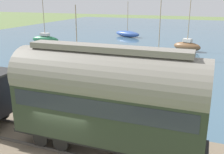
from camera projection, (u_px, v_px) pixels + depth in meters
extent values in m
cube|color=#426075|center=(181.00, 36.00, 50.79)|extent=(80.00, 80.00, 0.01)
cube|color=#756651|center=(74.00, 149.00, 12.38)|extent=(5.08, 56.00, 0.49)
cube|color=#4C4742|center=(66.00, 153.00, 11.58)|extent=(0.07, 54.88, 0.12)
cube|color=#4C4742|center=(82.00, 136.00, 13.01)|extent=(0.07, 54.88, 0.12)
cylinder|color=black|center=(2.00, 111.00, 14.51)|extent=(0.12, 0.92, 0.92)
cylinder|color=black|center=(177.00, 146.00, 11.32)|extent=(0.12, 0.76, 0.76)
cylinder|color=black|center=(153.00, 141.00, 11.68)|extent=(0.12, 0.76, 0.76)
cylinder|color=black|center=(61.00, 143.00, 11.53)|extent=(0.12, 0.76, 0.76)
cylinder|color=black|center=(78.00, 127.00, 12.96)|extent=(0.12, 0.76, 0.76)
cylinder|color=black|center=(40.00, 139.00, 11.88)|extent=(0.12, 0.76, 0.76)
cylinder|color=black|center=(59.00, 123.00, 13.31)|extent=(0.12, 0.76, 0.76)
cube|color=black|center=(107.00, 136.00, 11.51)|extent=(2.05, 8.42, 0.16)
cube|color=#2D3828|center=(107.00, 108.00, 11.13)|extent=(2.28, 8.09, 2.49)
cube|color=#2D333D|center=(107.00, 99.00, 11.00)|extent=(2.31, 7.58, 0.70)
cylinder|color=gray|center=(107.00, 80.00, 10.76)|extent=(2.39, 8.09, 2.39)
cube|color=gray|center=(107.00, 49.00, 10.38)|extent=(0.80, 6.74, 0.24)
ellipsoid|color=gray|center=(78.00, 60.00, 28.84)|extent=(4.07, 5.42, 0.96)
cylinder|color=#9E8460|center=(76.00, 31.00, 27.91)|extent=(0.10, 0.10, 5.43)
cube|color=silver|center=(77.00, 54.00, 28.63)|extent=(1.67, 1.88, 0.45)
ellipsoid|color=#335199|center=(127.00, 34.00, 49.20)|extent=(3.69, 5.69, 1.11)
cylinder|color=#9E8460|center=(128.00, 16.00, 48.27)|extent=(0.10, 0.10, 5.32)
ellipsoid|color=#236B42|center=(45.00, 40.00, 42.23)|extent=(1.29, 4.88, 1.19)
cylinder|color=#9E8460|center=(44.00, 17.00, 41.19)|extent=(0.10, 0.10, 5.90)
cube|color=silver|center=(45.00, 34.00, 41.99)|extent=(0.76, 1.47, 0.45)
ellipsoid|color=#1E707A|center=(158.00, 52.00, 32.67)|extent=(2.59, 3.82, 1.05)
cylinder|color=#9E8460|center=(160.00, 16.00, 31.38)|extent=(0.10, 0.10, 7.76)
ellipsoid|color=brown|center=(187.00, 47.00, 36.08)|extent=(2.46, 4.06, 1.25)
cylinder|color=#9E8460|center=(190.00, 11.00, 34.69)|extent=(0.10, 0.10, 8.25)
cube|color=silver|center=(187.00, 40.00, 35.83)|extent=(1.14, 1.34, 0.45)
ellipsoid|color=#B7B2A3|center=(110.00, 84.00, 21.86)|extent=(2.96, 2.37, 0.34)
ellipsoid|color=beige|center=(134.00, 76.00, 24.09)|extent=(1.66, 2.23, 0.31)
ellipsoid|color=beige|center=(48.00, 79.00, 22.97)|extent=(0.84, 2.22, 0.54)
ellipsoid|color=silver|center=(19.00, 94.00, 19.67)|extent=(1.02, 2.65, 0.30)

